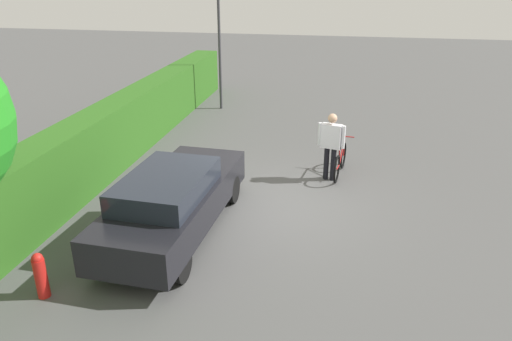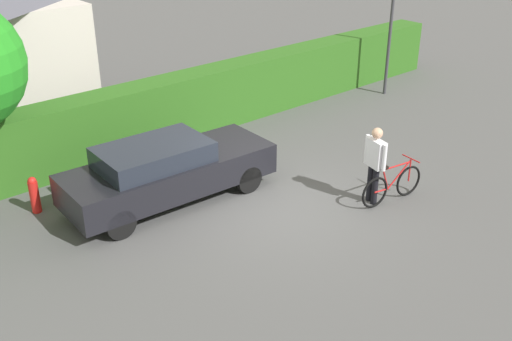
{
  "view_description": "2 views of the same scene",
  "coord_description": "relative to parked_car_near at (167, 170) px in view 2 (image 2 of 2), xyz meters",
  "views": [
    {
      "loc": [
        -9.69,
        -1.47,
        4.96
      ],
      "look_at": [
        -0.68,
        0.25,
        1.1
      ],
      "focal_mm": 33.87,
      "sensor_mm": 36.0,
      "label": 1
    },
    {
      "loc": [
        -7.77,
        -8.27,
        6.39
      ],
      "look_at": [
        -0.64,
        -0.05,
        1.08
      ],
      "focal_mm": 42.65,
      "sensor_mm": 36.0,
      "label": 2
    }
  ],
  "objects": [
    {
      "name": "ground_plane",
      "position": [
        1.62,
        -1.72,
        -0.74
      ],
      "size": [
        60.0,
        60.0,
        0.0
      ],
      "primitive_type": "plane",
      "color": "#4D4D4D"
    },
    {
      "name": "hedge_row",
      "position": [
        1.62,
        2.88,
        0.09
      ],
      "size": [
        21.55,
        0.9,
        1.66
      ],
      "primitive_type": "cube",
      "color": "#2C5F1B",
      "rests_on": "ground"
    },
    {
      "name": "parked_car_near",
      "position": [
        0.0,
        0.0,
        0.0
      ],
      "size": [
        4.66,
        1.85,
        1.4
      ],
      "color": "black",
      "rests_on": "ground"
    },
    {
      "name": "bicycle",
      "position": [
        3.64,
        -3.16,
        -0.36
      ],
      "size": [
        1.69,
        0.5,
        0.91
      ],
      "color": "black",
      "rests_on": "ground"
    },
    {
      "name": "person_rider",
      "position": [
        3.29,
        -2.91,
        0.27
      ],
      "size": [
        0.32,
        0.67,
        1.72
      ],
      "color": "black",
      "rests_on": "ground"
    },
    {
      "name": "street_lamp",
      "position": [
        9.3,
        1.48,
        2.12
      ],
      "size": [
        0.28,
        0.28,
        4.47
      ],
      "color": "#38383D",
      "rests_on": "ground"
    },
    {
      "name": "fire_hydrant",
      "position": [
        -2.35,
        1.43,
        -0.33
      ],
      "size": [
        0.2,
        0.2,
        0.81
      ],
      "color": "red",
      "rests_on": "ground"
    }
  ]
}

